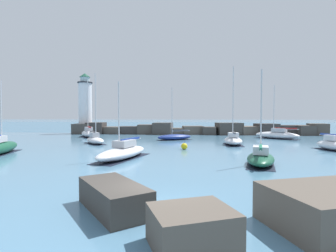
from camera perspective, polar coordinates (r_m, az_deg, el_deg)
The scene contains 14 objects.
ground_plane at distance 11.65m, azimuth -2.25°, elevation -17.93°, with size 600.00×600.00×0.00m, color teal.
open_sea_beyond at distance 118.59m, azimuth 5.33°, elevation 0.21°, with size 400.00×116.00×0.01m.
breakwater_jetty at distance 58.40m, azimuth 5.84°, elevation -0.73°, with size 56.15×7.17×2.58m.
lighthouse at distance 64.55m, azimuth -17.58°, elevation 3.90°, with size 4.06×4.06×14.02m.
foreground_rocks at distance 10.41m, azimuth 17.61°, elevation -16.74°, with size 12.82×6.42×1.44m.
sailboat_moored_0 at distance 37.74m, azimuth 13.99°, elevation -2.99°, with size 2.55×5.59×11.01m.
sailboat_moored_1 at distance 39.43m, azimuth -15.61°, elevation -2.85°, with size 4.84×5.38×10.11m.
sailboat_moored_2 at distance 25.17m, azimuth -9.84°, elevation -5.59°, with size 4.23×8.28×7.17m.
sailboat_moored_3 at distance 44.25m, azimuth 1.43°, elevation -2.38°, with size 6.39×5.04×8.77m.
sailboat_moored_4 at distance 23.12m, azimuth 19.50°, elevation -6.52°, with size 3.46×6.23×7.93m.
sailboat_moored_5 at distance 50.22m, azimuth 22.65°, elevation -1.77°, with size 7.53×6.77×9.50m.
sailboat_moored_7 at distance 52.69m, azimuth -16.93°, elevation -1.50°, with size 5.93×7.84×10.83m.
sailboat_moored_8 at distance 36.32m, azimuth 32.52°, elevation -3.45°, with size 3.58×5.66×8.23m.
mooring_buoy_orange_near at distance 31.59m, azimuth 3.56°, elevation -4.43°, with size 0.77×0.77×0.97m.
Camera 1 is at (1.59, -10.83, 4.00)m, focal length 28.00 mm.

